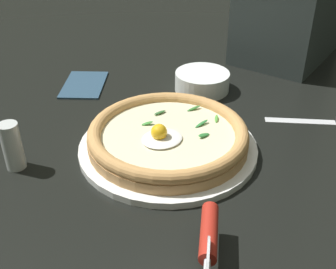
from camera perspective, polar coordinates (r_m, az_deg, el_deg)
name	(u,v)px	position (r m, az deg, el deg)	size (l,w,h in m)	color
ground_plane	(141,154)	(0.76, -3.65, -2.69)	(2.40, 2.40, 0.03)	black
pizza_plate	(168,147)	(0.75, 0.00, -1.69)	(0.31, 0.31, 0.01)	white
pizza	(168,135)	(0.73, -0.01, -0.13)	(0.28, 0.28, 0.05)	tan
side_bowl	(202,81)	(0.95, 4.63, 7.17)	(0.12, 0.12, 0.04)	white
pizza_cutter	(208,245)	(0.52, 5.46, -14.69)	(0.11, 0.12, 0.08)	silver
folded_napkin	(84,84)	(0.99, -11.27, 6.73)	(0.14, 0.09, 0.01)	navy
pepper_shaker	(12,146)	(0.73, -20.31, -1.49)	(0.03, 0.03, 0.08)	silver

